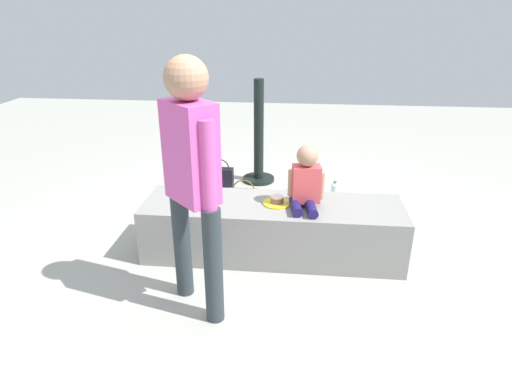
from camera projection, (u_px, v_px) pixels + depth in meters
ground_plane at (272, 253)px, 3.55m from camera, size 12.00×12.00×0.00m
concrete_ledge at (272, 229)px, 3.47m from camera, size 2.03×0.58×0.44m
child_seated at (306, 181)px, 3.25m from camera, size 0.28×0.33×0.48m
adult_standing at (192, 169)px, 2.56m from camera, size 0.38×0.37×1.63m
cake_plate at (277, 201)px, 3.37m from camera, size 0.22×0.22×0.07m
gift_bag at (294, 204)px, 4.13m from camera, size 0.19×0.10×0.29m
railing_post at (259, 144)px, 4.86m from camera, size 0.36×0.36×1.16m
water_bottle_near_gift at (327, 219)px, 3.94m from camera, size 0.08×0.08×0.18m
water_bottle_far_side at (334, 190)px, 4.55m from camera, size 0.07×0.07×0.19m
cake_box_white at (364, 205)px, 4.25m from camera, size 0.41×0.39×0.14m
handbag_black_leather at (220, 179)px, 4.72m from camera, size 0.30×0.11×0.36m
handbag_brown_canvas at (244, 201)px, 4.20m from camera, size 0.30×0.13×0.35m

